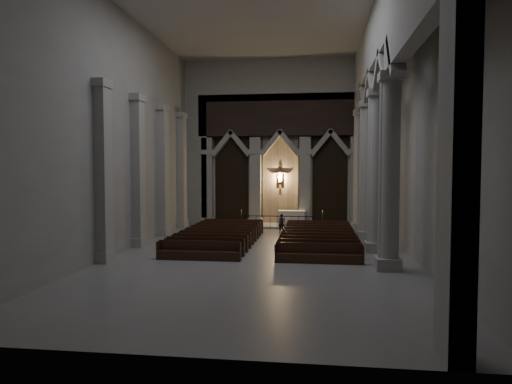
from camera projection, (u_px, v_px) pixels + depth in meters
room at (262, 95)px, 21.49m from camera, size 24.00×24.10×12.00m
sanctuary_wall at (280, 134)px, 32.97m from camera, size 14.00×0.77×12.00m
right_arcade at (378, 93)px, 22.10m from camera, size 1.00×24.00×12.00m
left_pilasters at (152, 173)px, 26.01m from camera, size 0.60×13.00×8.03m
sanctuary_step at (279, 226)px, 32.39m from camera, size 8.50×2.60×0.15m
altar at (292, 217)px, 32.53m from camera, size 1.95×0.78×0.99m
altar_rail at (277, 220)px, 30.89m from camera, size 4.91×0.09×0.96m
candle_stand_left at (241, 223)px, 31.59m from camera, size 0.21×0.21×1.26m
candle_stand_right at (322, 224)px, 31.03m from camera, size 0.22×0.22×1.29m
pews at (268, 240)px, 24.71m from camera, size 9.27×9.25×0.86m
worshipper at (282, 224)px, 29.30m from camera, size 0.48×0.35×1.22m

